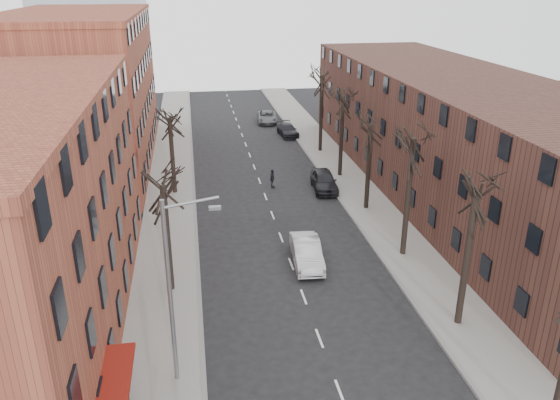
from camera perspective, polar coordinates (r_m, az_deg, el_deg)
name	(u,v)px	position (r m, az deg, el deg)	size (l,w,h in m)	color
sidewalk_left	(171,189)	(48.87, -11.35, 1.15)	(4.00, 90.00, 0.15)	gray
sidewalk_right	(347,179)	(50.74, 6.99, 2.22)	(4.00, 90.00, 0.15)	gray
building_left_far	(82,93)	(56.59, -19.94, 10.43)	(12.00, 28.00, 14.00)	brown
building_right	(460,138)	(47.79, 18.25, 6.20)	(12.00, 50.00, 10.00)	#482A21
tree_right_b	(457,324)	(31.50, 18.03, -12.23)	(5.20, 5.20, 10.80)	black
tree_right_c	(402,255)	(37.68, 12.67, -5.64)	(5.20, 5.20, 11.60)	black
tree_right_d	(366,209)	(44.45, 8.95, -0.94)	(5.20, 5.20, 10.00)	black
tree_right_e	(340,176)	(51.57, 6.25, 2.49)	(5.20, 5.20, 10.80)	black
tree_right_f	(320,151)	(58.91, 4.20, 5.08)	(5.20, 5.20, 11.60)	black
tree_left_a	(172,290)	(33.53, -11.23, -9.23)	(5.20, 5.20, 9.50)	black
tree_left_b	(175,193)	(47.95, -10.89, 0.67)	(5.20, 5.20, 9.50)	black
streetlight	(173,286)	(24.07, -11.08, -8.78)	(2.45, 0.22, 9.03)	slate
silver_sedan	(307,252)	(35.42, 2.80, -5.47)	(1.73, 4.97, 1.64)	#B2B6BA
parked_car_near	(324,181)	(47.83, 4.63, 2.04)	(1.99, 4.93, 1.68)	black
parked_car_mid	(288,130)	(64.76, 0.81, 7.33)	(1.90, 4.68, 1.36)	black
parked_car_far	(267,117)	(70.90, -1.36, 8.66)	(2.34, 5.08, 1.41)	#5A5E62
pedestrian_crossing	(272,179)	(48.11, -0.81, 2.24)	(0.99, 0.41, 1.69)	black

